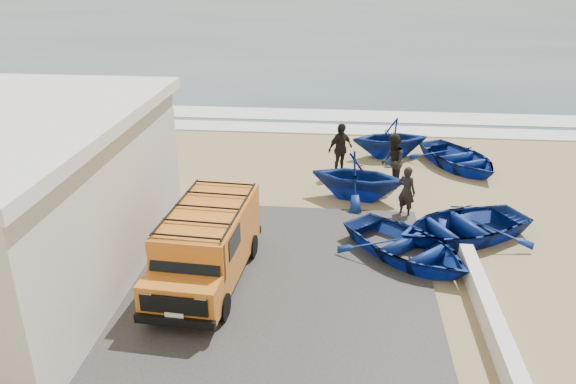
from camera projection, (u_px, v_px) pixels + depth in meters
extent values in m
plane|color=#A1875E|center=(280.00, 253.00, 15.63)|extent=(160.00, 160.00, 0.00)
cube|color=#3E3B38|center=(192.00, 288.00, 13.97)|extent=(12.00, 10.00, 0.05)
cube|color=#385166|center=(332.00, 23.00, 66.88)|extent=(180.00, 88.00, 0.01)
cube|color=white|center=(308.00, 129.00, 26.60)|extent=(180.00, 1.60, 0.06)
cube|color=white|center=(311.00, 115.00, 28.89)|extent=(180.00, 2.20, 0.04)
cube|color=black|center=(141.00, 168.00, 14.46)|extent=(0.08, 0.70, 0.90)
cube|color=silver|center=(491.00, 320.00, 12.33)|extent=(0.35, 6.00, 0.55)
cube|color=orange|center=(210.00, 236.00, 14.20)|extent=(2.02, 3.75, 1.54)
cube|color=orange|center=(181.00, 297.00, 12.31)|extent=(1.82, 0.96, 0.84)
cube|color=black|center=(185.00, 258.00, 12.41)|extent=(1.65, 0.43, 0.67)
cube|color=black|center=(174.00, 305.00, 11.88)|extent=(1.50, 0.18, 0.42)
cube|color=black|center=(175.00, 322.00, 12.01)|extent=(1.81, 0.26, 0.20)
cube|color=black|center=(208.00, 207.00, 13.83)|extent=(1.91, 3.46, 0.06)
cylinder|color=black|center=(154.00, 300.00, 12.94)|extent=(0.25, 0.66, 0.65)
cylinder|color=black|center=(194.00, 242.00, 15.56)|extent=(0.25, 0.66, 0.65)
cylinder|color=black|center=(223.00, 307.00, 12.69)|extent=(0.25, 0.66, 0.65)
cylinder|color=black|center=(252.00, 247.00, 15.30)|extent=(0.25, 0.66, 0.65)
imported|color=navy|center=(407.00, 246.00, 15.18)|extent=(4.72, 4.75, 0.81)
imported|color=navy|center=(462.00, 225.00, 16.26)|extent=(5.01, 4.48, 0.86)
imported|color=navy|center=(358.00, 176.00, 18.79)|extent=(3.59, 3.26, 1.65)
imported|color=navy|center=(459.00, 158.00, 21.69)|extent=(4.32, 4.81, 0.82)
imported|color=navy|center=(390.00, 138.00, 22.72)|extent=(3.56, 3.24, 1.61)
imported|color=black|center=(407.00, 191.00, 17.60)|extent=(0.71, 0.67, 1.63)
imported|color=black|center=(393.00, 162.00, 19.61)|extent=(0.75, 0.96, 1.96)
imported|color=black|center=(340.00, 149.00, 20.92)|extent=(1.16, 1.13, 1.95)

